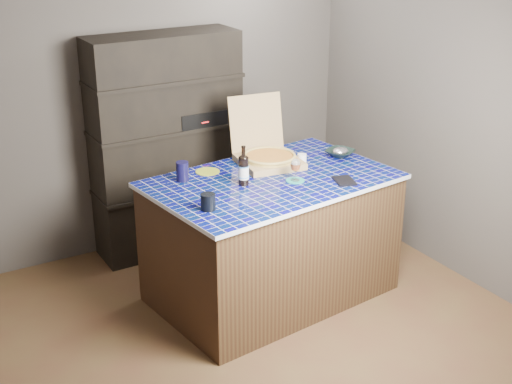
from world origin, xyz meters
TOP-DOWN VIEW (x-y plane):
  - room at (0.00, 0.00)m, footprint 3.50×3.50m
  - shelving_unit at (0.00, 1.53)m, footprint 1.20×0.41m
  - kitchen_island at (0.31, 0.40)m, footprint 1.80×1.26m
  - pizza_box at (0.44, 0.68)m, footprint 0.49×0.57m
  - mead_bottle at (0.08, 0.40)m, footprint 0.08×0.08m
  - teal_trivet at (0.42, 0.28)m, footprint 0.13×0.13m
  - wine_glass at (0.42, 0.28)m, footprint 0.07×0.07m
  - tumbler at (-0.32, 0.15)m, footprint 0.10×0.10m
  - dvd_case at (0.71, 0.10)m, footprint 0.18×0.21m
  - bowl at (1.01, 0.54)m, footprint 0.27×0.27m
  - foil_contents at (1.01, 0.54)m, footprint 0.13×0.11m
  - white_jar at (0.69, 0.59)m, footprint 0.07×0.07m
  - navy_cup at (-0.25, 0.69)m, footprint 0.09×0.09m
  - green_trivet at (-0.02, 0.75)m, footprint 0.17×0.17m

SIDE VIEW (x-z plane):
  - kitchen_island at x=0.31m, z-range 0.00..0.93m
  - shelving_unit at x=0.00m, z-range 0.00..1.80m
  - teal_trivet at x=0.42m, z-range 0.93..0.93m
  - green_trivet at x=-0.02m, z-range 0.93..0.93m
  - dvd_case at x=0.71m, z-range 0.93..0.94m
  - bowl at x=1.01m, z-range 0.93..0.98m
  - white_jar at x=0.69m, z-range 0.93..0.99m
  - foil_contents at x=1.01m, z-range 0.94..1.00m
  - tumbler at x=-0.32m, z-range 0.93..1.03m
  - pizza_box at x=0.44m, z-range 0.76..1.22m
  - navy_cup at x=-0.25m, z-range 0.93..1.06m
  - mead_bottle at x=0.08m, z-range 0.90..1.18m
  - wine_glass at x=0.42m, z-range 0.96..1.12m
  - room at x=0.00m, z-range -0.50..3.00m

